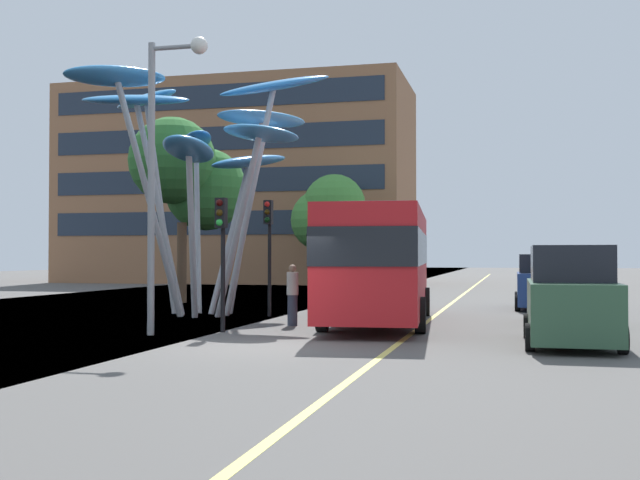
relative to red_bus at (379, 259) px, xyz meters
name	(u,v)px	position (x,y,z in m)	size (l,w,h in m)	color
ground	(238,348)	(-2.12, -6.54, -2.00)	(120.00, 240.00, 0.10)	#54514F
red_bus	(379,259)	(0.00, 0.00, 0.00)	(3.52, 10.55, 3.56)	red
leaf_sculpture	(204,134)	(-6.42, 1.86, 4.28)	(8.65, 9.53, 8.38)	#9EA0A5
traffic_light_kerb_near	(222,235)	(-3.61, -3.69, 0.64)	(0.28, 0.42, 3.57)	black
traffic_light_kerb_far	(269,233)	(-4.05, 1.78, 0.86)	(0.28, 0.42, 3.89)	black
car_parked_near	(571,299)	(5.17, -4.58, -0.89)	(2.05, 4.47, 2.26)	#2D5138
car_parked_mid	(574,291)	(5.64, 0.94, -0.95)	(1.99, 4.02, 2.14)	#2D5138
car_parked_far	(543,283)	(4.97, 7.74, -0.96)	(2.06, 4.25, 2.09)	navy
street_lamp	(164,146)	(-4.77, -4.76, 2.89)	(1.62, 0.44, 7.59)	gray
tree_pavement_near	(189,176)	(-9.82, 8.40, 3.58)	(4.59, 5.25, 7.98)	brown
tree_pavement_far	(326,214)	(-7.69, 25.14, 2.76)	(4.84, 4.18, 7.20)	brown
pedestrian	(292,295)	(-2.34, -1.30, -1.05)	(0.34, 0.34, 1.77)	#2D3342
backdrop_building	(239,185)	(-16.85, 34.19, 5.58)	(26.30, 10.94, 15.04)	#8E6042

